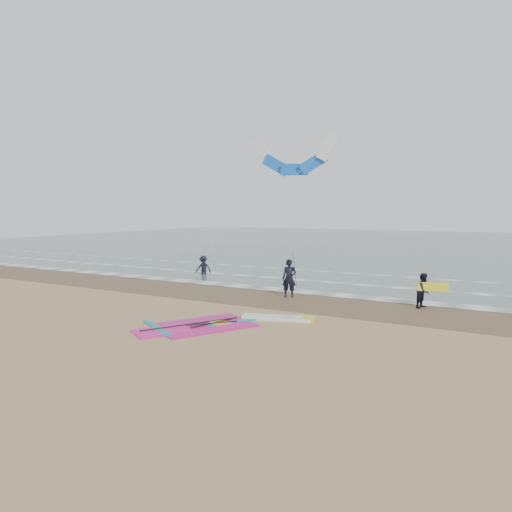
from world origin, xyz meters
The scene contains 11 objects.
ground centered at (0.00, 0.00, 0.00)m, with size 120.00×120.00×0.00m, color tan.
sea_water centered at (0.00, 48.00, 0.01)m, with size 120.00×80.00×0.02m, color #47605E.
wet_sand_band centered at (0.00, 6.00, 0.00)m, with size 120.00×5.00×0.01m, color brown.
foam_waterline centered at (0.00, 10.44, 0.03)m, with size 120.00×9.15×0.02m.
windsurf_rig centered at (-0.14, 0.28, 0.04)m, with size 6.04×5.72×0.15m.
person_standing centered at (-0.25, 6.54, 0.98)m, with size 0.71×0.47×1.95m, color black.
person_walking centered at (6.16, 7.13, 0.80)m, with size 0.78×0.60×1.60m, color black.
person_wading centered at (-8.62, 10.87, 0.85)m, with size 1.10×0.63×1.70m, color black.
held_pole centered at (0.05, 6.54, 1.43)m, with size 0.17×0.86×1.82m.
carried_kiteboard centered at (6.56, 7.03, 1.01)m, with size 1.30×0.51×0.39m.
surf_kite centered at (-3.29, 13.86, 7.79)m, with size 8.48×3.26×8.34m.
Camera 1 is at (9.26, -14.39, 4.42)m, focal length 32.00 mm.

